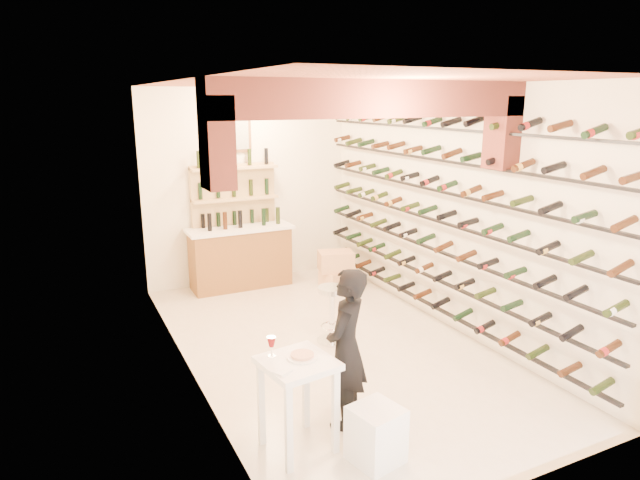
# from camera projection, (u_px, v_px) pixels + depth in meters

# --- Properties ---
(ground) EXTENTS (6.00, 6.00, 0.00)m
(ground) POSITION_uv_depth(u_px,v_px,m) (330.00, 345.00, 7.00)
(ground) COLOR beige
(ground) RESTS_ON ground
(room_shell) EXTENTS (3.52, 6.02, 3.21)m
(room_shell) POSITION_uv_depth(u_px,v_px,m) (342.00, 169.00, 6.22)
(room_shell) COLOR #EEE6CE
(room_shell) RESTS_ON ground
(wine_rack) EXTENTS (0.32, 5.70, 2.56)m
(wine_rack) POSITION_uv_depth(u_px,v_px,m) (434.00, 214.00, 7.27)
(wine_rack) COLOR black
(wine_rack) RESTS_ON ground
(back_counter) EXTENTS (1.70, 0.62, 1.29)m
(back_counter) POSITION_uv_depth(u_px,v_px,m) (241.00, 255.00, 9.05)
(back_counter) COLOR brown
(back_counter) RESTS_ON ground
(back_shelving) EXTENTS (1.40, 0.31, 2.73)m
(back_shelving) POSITION_uv_depth(u_px,v_px,m) (235.00, 215.00, 9.10)
(back_shelving) COLOR tan
(back_shelving) RESTS_ON ground
(tasting_table) EXTENTS (0.66, 0.66, 1.03)m
(tasting_table) POSITION_uv_depth(u_px,v_px,m) (297.00, 376.00, 4.77)
(tasting_table) COLOR white
(tasting_table) RESTS_ON ground
(white_stool) EXTENTS (0.47, 0.47, 0.49)m
(white_stool) POSITION_uv_depth(u_px,v_px,m) (376.00, 435.00, 4.71)
(white_stool) COLOR white
(white_stool) RESTS_ON ground
(person) EXTENTS (0.67, 0.65, 1.54)m
(person) POSITION_uv_depth(u_px,v_px,m) (346.00, 348.00, 5.14)
(person) COLOR black
(person) RESTS_ON ground
(chrome_barstool) EXTENTS (0.38, 0.38, 0.74)m
(chrome_barstool) POSITION_uv_depth(u_px,v_px,m) (332.00, 310.00, 6.99)
(chrome_barstool) COLOR silver
(chrome_barstool) RESTS_ON ground
(crate_lower) EXTENTS (0.57, 0.48, 0.29)m
(crate_lower) POSITION_uv_depth(u_px,v_px,m) (336.00, 279.00, 9.10)
(crate_lower) COLOR tan
(crate_lower) RESTS_ON ground
(crate_upper) EXTENTS (0.63, 0.51, 0.32)m
(crate_upper) POSITION_uv_depth(u_px,v_px,m) (336.00, 261.00, 9.02)
(crate_upper) COLOR tan
(crate_upper) RESTS_ON crate_lower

